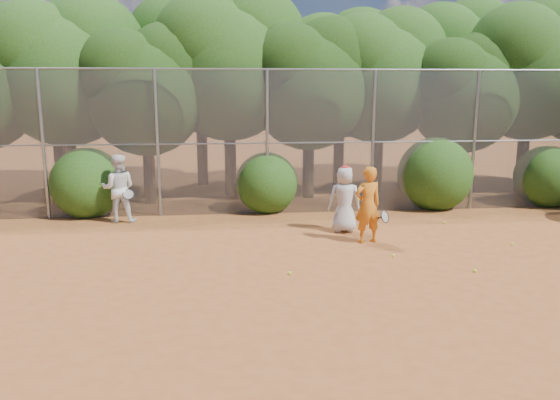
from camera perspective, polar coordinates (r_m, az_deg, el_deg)
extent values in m
plane|color=#944D21|center=(9.99, 7.27, -8.97)|extent=(80.00, 80.00, 0.00)
cylinder|color=gray|center=(15.92, -23.51, 5.26)|extent=(0.09, 0.09, 4.00)
cylinder|color=gray|center=(15.28, -12.69, 5.71)|extent=(0.09, 0.09, 4.00)
cylinder|color=gray|center=(15.22, -1.34, 5.97)|extent=(0.09, 0.09, 4.00)
cylinder|color=gray|center=(15.74, 9.67, 5.99)|extent=(0.09, 0.09, 4.00)
cylinder|color=gray|center=(16.79, 19.64, 5.83)|extent=(0.09, 0.09, 4.00)
cylinder|color=gray|center=(15.27, 2.47, 13.49)|extent=(20.00, 0.05, 0.05)
cylinder|color=gray|center=(15.33, 2.41, 6.00)|extent=(20.00, 0.04, 0.04)
cube|color=slate|center=(15.33, 2.41, 6.00)|extent=(20.00, 0.02, 4.00)
sphere|color=black|center=(18.70, -27.13, 13.37)|extent=(3.05, 3.05, 3.05)
cylinder|color=black|center=(18.38, -21.01, 3.85)|extent=(0.38, 0.38, 2.52)
sphere|color=#1E4411|center=(18.25, -21.58, 11.55)|extent=(4.03, 4.03, 4.03)
sphere|color=#1E4411|center=(18.49, -18.99, 14.85)|extent=(3.23, 3.23, 3.23)
sphere|color=#1E4411|center=(18.19, -24.24, 13.90)|extent=(3.02, 3.02, 3.02)
cylinder|color=black|center=(17.23, -13.51, 3.24)|extent=(0.36, 0.36, 2.17)
sphere|color=black|center=(17.06, -13.86, 10.32)|extent=(3.47, 3.47, 3.47)
sphere|color=black|center=(17.33, -11.50, 13.31)|extent=(2.78, 2.78, 2.78)
sphere|color=black|center=(16.90, -16.18, 12.55)|extent=(2.60, 2.60, 2.60)
cylinder|color=black|center=(18.03, -5.22, 4.66)|extent=(0.39, 0.39, 2.66)
sphere|color=#1E4411|center=(17.91, -5.37, 12.97)|extent=(4.26, 4.26, 4.26)
sphere|color=#1E4411|center=(18.42, -2.69, 16.28)|extent=(3.40, 3.40, 3.40)
sphere|color=#1E4411|center=(17.64, -7.93, 15.70)|extent=(3.19, 3.19, 3.19)
cylinder|color=black|center=(17.67, 2.97, 3.92)|extent=(0.37, 0.37, 2.27)
sphere|color=black|center=(17.51, 3.05, 11.17)|extent=(3.64, 3.64, 3.64)
sphere|color=black|center=(18.01, 5.26, 14.05)|extent=(2.91, 2.91, 2.91)
sphere|color=black|center=(17.16, 1.06, 13.61)|extent=(2.73, 2.73, 2.73)
cylinder|color=black|center=(18.96, 10.12, 4.55)|extent=(0.38, 0.38, 2.45)
sphere|color=#1E4411|center=(18.83, 10.38, 11.82)|extent=(3.92, 3.92, 3.92)
sphere|color=#1E4411|center=(19.46, 12.45, 14.62)|extent=(3.14, 3.14, 3.14)
sphere|color=#1E4411|center=(18.39, 8.61, 14.33)|extent=(2.94, 2.94, 2.94)
cylinder|color=black|center=(18.91, 18.25, 3.59)|extent=(0.36, 0.36, 2.10)
sphere|color=black|center=(18.75, 18.65, 9.83)|extent=(3.36, 3.36, 3.36)
sphere|color=black|center=(19.34, 20.26, 12.25)|extent=(2.69, 2.69, 2.69)
sphere|color=black|center=(18.28, 17.40, 11.98)|extent=(2.52, 2.52, 2.52)
cylinder|color=black|center=(20.54, 24.02, 4.46)|extent=(0.39, 0.39, 2.59)
sphere|color=#1E4411|center=(20.42, 24.62, 11.53)|extent=(4.14, 4.14, 4.14)
sphere|color=#1E4411|center=(21.24, 26.27, 14.16)|extent=(3.32, 3.32, 3.32)
sphere|color=#1E4411|center=(19.83, 23.42, 14.06)|extent=(3.11, 3.11, 3.11)
cylinder|color=black|center=(20.85, -22.07, 4.75)|extent=(0.39, 0.39, 2.62)
sphere|color=#1E4411|center=(20.74, -22.62, 11.82)|extent=(4.20, 4.20, 4.20)
sphere|color=#1E4411|center=(20.97, -20.24, 14.85)|extent=(3.36, 3.36, 3.36)
sphere|color=#1E4411|center=(20.69, -25.06, 13.96)|extent=(3.15, 3.15, 3.15)
cylinder|color=black|center=(20.23, -8.14, 5.54)|extent=(0.40, 0.40, 2.80)
sphere|color=#1E4411|center=(20.13, -8.37, 13.33)|extent=(4.48, 4.48, 4.48)
sphere|color=#1E4411|center=(20.62, -5.82, 16.47)|extent=(3.58, 3.58, 3.58)
sphere|color=#1E4411|center=(19.89, -10.84, 15.86)|extent=(3.36, 3.36, 3.36)
cylinder|color=black|center=(20.26, 6.15, 5.21)|extent=(0.38, 0.38, 2.52)
sphere|color=#1E4411|center=(20.14, 6.31, 12.21)|extent=(4.03, 4.03, 4.03)
sphere|color=#1E4411|center=(20.75, 8.39, 14.92)|extent=(3.23, 3.23, 3.23)
sphere|color=#1E4411|center=(19.73, 4.48, 14.60)|extent=(3.02, 3.02, 3.02)
cylinder|color=black|center=(22.18, 17.34, 5.57)|extent=(0.40, 0.40, 2.73)
sphere|color=#1E4411|center=(22.09, 17.76, 12.48)|extent=(4.37, 4.37, 4.37)
sphere|color=#1E4411|center=(22.89, 19.57, 15.06)|extent=(3.49, 3.49, 3.49)
sphere|color=#1E4411|center=(21.53, 16.34, 14.93)|extent=(3.28, 3.28, 3.28)
sphere|color=#1E4411|center=(16.06, -19.51, 2.00)|extent=(2.00, 2.00, 2.00)
sphere|color=#1E4411|center=(15.66, -1.41, 2.07)|extent=(1.80, 1.80, 1.80)
sphere|color=#1E4411|center=(16.77, 15.91, 2.95)|extent=(2.20, 2.20, 2.20)
sphere|color=#1E4411|center=(18.37, 26.09, 2.46)|extent=(1.90, 1.90, 1.90)
imported|color=orange|center=(12.59, 9.15, -0.51)|extent=(0.73, 0.57, 1.77)
torus|color=black|center=(12.55, 10.89, -1.71)|extent=(0.31, 0.30, 0.29)
cylinder|color=black|center=(12.67, 10.07, -1.91)|extent=(0.21, 0.22, 0.13)
imported|color=silver|center=(13.47, 6.76, 0.07)|extent=(0.85, 0.60, 1.64)
ellipsoid|color=red|center=(13.34, 6.84, 3.35)|extent=(0.22, 0.22, 0.13)
sphere|color=#CEED2B|center=(13.35, 8.21, 0.05)|extent=(0.07, 0.07, 0.07)
imported|color=white|center=(15.00, -16.52, 1.17)|extent=(0.89, 0.70, 1.81)
torus|color=black|center=(14.67, -15.56, 0.59)|extent=(0.31, 0.19, 0.27)
cylinder|color=black|center=(14.87, -15.45, 0.29)|extent=(0.04, 0.26, 0.17)
sphere|color=#CEED2B|center=(11.79, 11.75, -5.71)|extent=(0.07, 0.07, 0.07)
sphere|color=#CEED2B|center=(13.45, 23.09, -4.25)|extent=(0.07, 0.07, 0.07)
sphere|color=#CEED2B|center=(11.27, 19.71, -6.98)|extent=(0.07, 0.07, 0.07)
sphere|color=#CEED2B|center=(10.50, 1.00, -7.63)|extent=(0.07, 0.07, 0.07)
sphere|color=#CEED2B|center=(15.00, 16.79, -2.24)|extent=(0.07, 0.07, 0.07)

